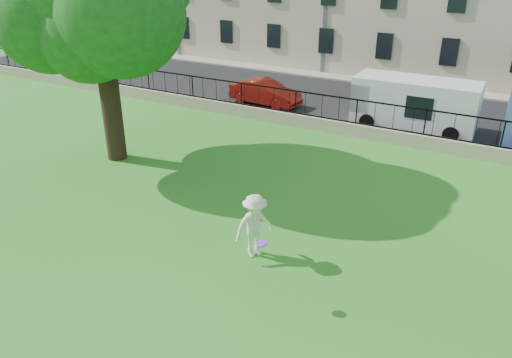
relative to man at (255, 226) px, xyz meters
The scene contains 9 objects.
ground 1.85m from the man, 119.19° to the right, with size 120.00×120.00×0.00m, color #25761C.
retaining_wall 10.65m from the man, 94.20° to the left, with size 50.00×0.40×0.60m, color gray.
iron_railing 10.64m from the man, 94.20° to the left, with size 50.00×0.05×1.13m.
street 15.35m from the man, 92.91° to the left, with size 60.00×9.00×0.01m, color black.
sidewalk 20.54m from the man, 92.18° to the left, with size 60.00×1.40×0.12m, color gray.
man is the anchor object (origin of this frame).
frisbee 1.96m from the man, 55.45° to the right, with size 0.27×0.27×0.03m, color #8328E7.
red_sedan 14.64m from the man, 117.30° to the left, with size 1.39×4.00×1.32m, color maroon.
white_van 13.06m from the man, 84.64° to the left, with size 5.57×2.17×2.34m, color silver.
Camera 1 is at (6.59, -8.86, 7.90)m, focal length 35.00 mm.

